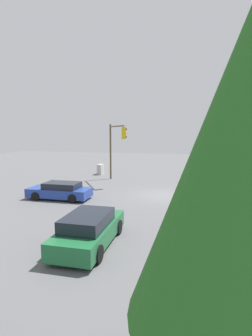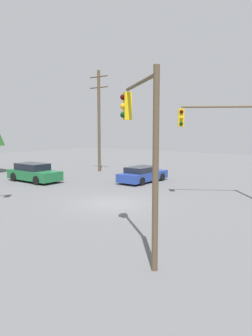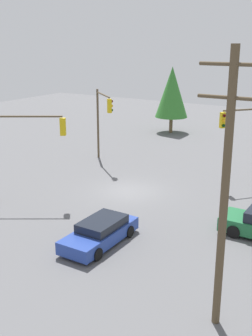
{
  "view_description": "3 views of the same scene",
  "coord_description": "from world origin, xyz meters",
  "px_view_note": "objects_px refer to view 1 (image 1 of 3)",
  "views": [
    {
      "loc": [
        -19.88,
        -1.92,
        4.84
      ],
      "look_at": [
        -1.67,
        2.47,
        2.28
      ],
      "focal_mm": 28.0,
      "sensor_mm": 36.0,
      "label": 1
    },
    {
      "loc": [
        11.59,
        -13.7,
        4.12
      ],
      "look_at": [
        -0.12,
        1.53,
        1.83
      ],
      "focal_mm": 35.0,
      "sensor_mm": 36.0,
      "label": 2
    },
    {
      "loc": [
        -14.0,
        22.66,
        9.77
      ],
      "look_at": [
        -1.2,
        2.18,
        2.39
      ],
      "focal_mm": 45.0,
      "sensor_mm": 36.0,
      "label": 3
    }
  ],
  "objects_px": {
    "sedan_blue": "(60,191)",
    "traffic_signal_cross": "(223,141)",
    "electrical_cabinet": "(101,169)",
    "sedan_green": "(89,230)",
    "traffic_signal_main": "(116,142)"
  },
  "relations": [
    {
      "from": "sedan_blue",
      "to": "traffic_signal_cross",
      "type": "xyz_separation_m",
      "value": [
        8.27,
        -12.08,
        3.44
      ]
    },
    {
      "from": "traffic_signal_cross",
      "to": "electrical_cabinet",
      "type": "xyz_separation_m",
      "value": [
        3.21,
        12.93,
        -3.46
      ]
    },
    {
      "from": "sedan_green",
      "to": "sedan_blue",
      "type": "relative_size",
      "value": 1.02
    },
    {
      "from": "sedan_green",
      "to": "electrical_cabinet",
      "type": "relative_size",
      "value": 3.88
    },
    {
      "from": "traffic_signal_main",
      "to": "traffic_signal_cross",
      "type": "distance_m",
      "value": 9.93
    },
    {
      "from": "electrical_cabinet",
      "to": "sedan_green",
      "type": "bearing_deg",
      "value": -162.34
    },
    {
      "from": "sedan_blue",
      "to": "traffic_signal_cross",
      "type": "relative_size",
      "value": 0.78
    },
    {
      "from": "traffic_signal_main",
      "to": "electrical_cabinet",
      "type": "height_order",
      "value": "traffic_signal_main"
    },
    {
      "from": "traffic_signal_cross",
      "to": "electrical_cabinet",
      "type": "distance_m",
      "value": 13.77
    },
    {
      "from": "sedan_blue",
      "to": "traffic_signal_main",
      "type": "height_order",
      "value": "traffic_signal_main"
    },
    {
      "from": "sedan_green",
      "to": "sedan_blue",
      "type": "height_order",
      "value": "sedan_green"
    },
    {
      "from": "sedan_green",
      "to": "traffic_signal_cross",
      "type": "bearing_deg",
      "value": 65.1
    },
    {
      "from": "traffic_signal_main",
      "to": "electrical_cabinet",
      "type": "xyz_separation_m",
      "value": [
        4.23,
        3.06,
        -3.36
      ]
    },
    {
      "from": "traffic_signal_cross",
      "to": "electrical_cabinet",
      "type": "relative_size",
      "value": 4.89
    },
    {
      "from": "sedan_green",
      "to": "traffic_signal_main",
      "type": "height_order",
      "value": "traffic_signal_main"
    }
  ]
}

